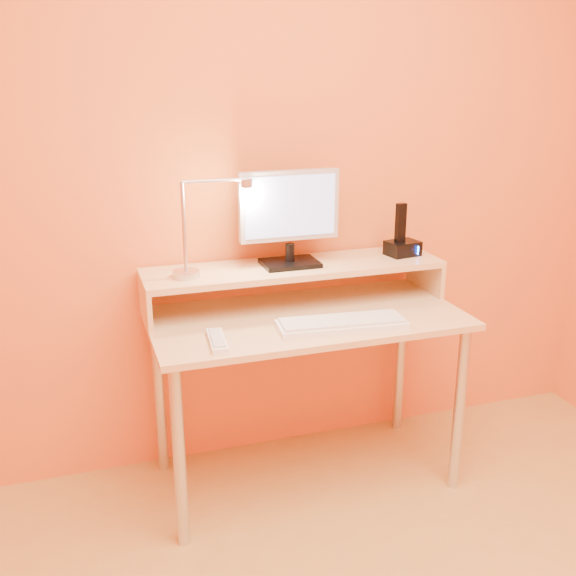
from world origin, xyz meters
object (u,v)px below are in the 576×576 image
object	(u,v)px
mouse	(384,315)
remote_control	(217,341)
monitor_panel	(289,206)
lamp_base	(186,274)
phone_dock	(402,248)
keyboard	(342,324)

from	to	relation	value
mouse	remote_control	bearing A→B (deg)	-156.30
monitor_panel	lamp_base	world-z (taller)	monitor_panel
monitor_panel	lamp_base	distance (m)	0.48
lamp_base	phone_dock	world-z (taller)	phone_dock
monitor_panel	mouse	distance (m)	0.56
keyboard	remote_control	bearing A→B (deg)	-173.84
remote_control	lamp_base	bearing A→B (deg)	105.28
phone_dock	keyboard	size ratio (longest dim) A/B	0.27
keyboard	remote_control	distance (m)	0.47
lamp_base	phone_dock	distance (m)	0.91
phone_dock	remote_control	xyz separation A→B (m)	(-0.86, -0.31, -0.18)
keyboard	remote_control	size ratio (longest dim) A/B	2.36
phone_dock	remote_control	bearing A→B (deg)	-169.56
lamp_base	keyboard	xyz separation A→B (m)	(0.52, -0.28, -0.16)
remote_control	keyboard	bearing A→B (deg)	5.94
mouse	remote_control	world-z (taller)	mouse
phone_dock	mouse	bearing A→B (deg)	-136.72
keyboard	mouse	bearing A→B (deg)	15.17
lamp_base	mouse	bearing A→B (deg)	-19.57
mouse	keyboard	bearing A→B (deg)	-149.89
mouse	monitor_panel	bearing A→B (deg)	155.00
lamp_base	remote_control	world-z (taller)	lamp_base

